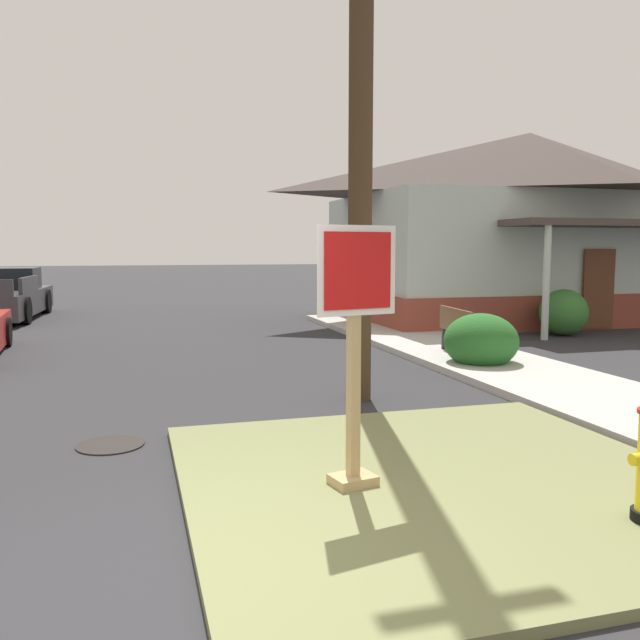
{
  "coord_description": "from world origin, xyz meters",
  "views": [
    {
      "loc": [
        -0.28,
        -3.88,
        2.07
      ],
      "look_at": [
        1.63,
        2.77,
        1.31
      ],
      "focal_mm": 37.0,
      "sensor_mm": 36.0,
      "label": 1
    }
  ],
  "objects_px": {
    "stop_sign": "(355,361)",
    "manhole_cover": "(110,445)",
    "pickup_truck_charcoal": "(1,298)",
    "utility_pole": "(361,3)",
    "street_bench": "(461,329)"
  },
  "relations": [
    {
      "from": "stop_sign",
      "to": "manhole_cover",
      "type": "bearing_deg",
      "value": 135.15
    },
    {
      "from": "manhole_cover",
      "to": "pickup_truck_charcoal",
      "type": "xyz_separation_m",
      "value": [
        -3.43,
        14.04,
        0.61
      ]
    },
    {
      "from": "stop_sign",
      "to": "pickup_truck_charcoal",
      "type": "height_order",
      "value": "stop_sign"
    },
    {
      "from": "pickup_truck_charcoal",
      "to": "manhole_cover",
      "type": "bearing_deg",
      "value": -76.27
    },
    {
      "from": "stop_sign",
      "to": "utility_pole",
      "type": "distance_m",
      "value": 5.37
    },
    {
      "from": "utility_pole",
      "to": "manhole_cover",
      "type": "bearing_deg",
      "value": -158.16
    },
    {
      "from": "manhole_cover",
      "to": "pickup_truck_charcoal",
      "type": "bearing_deg",
      "value": 103.73
    },
    {
      "from": "street_bench",
      "to": "pickup_truck_charcoal",
      "type": "bearing_deg",
      "value": 132.76
    },
    {
      "from": "pickup_truck_charcoal",
      "to": "street_bench",
      "type": "relative_size",
      "value": 3.68
    },
    {
      "from": "stop_sign",
      "to": "street_bench",
      "type": "height_order",
      "value": "stop_sign"
    },
    {
      "from": "street_bench",
      "to": "utility_pole",
      "type": "distance_m",
      "value": 5.96
    },
    {
      "from": "manhole_cover",
      "to": "pickup_truck_charcoal",
      "type": "relative_size",
      "value": 0.13
    },
    {
      "from": "manhole_cover",
      "to": "street_bench",
      "type": "height_order",
      "value": "street_bench"
    },
    {
      "from": "street_bench",
      "to": "stop_sign",
      "type": "bearing_deg",
      "value": -125.17
    },
    {
      "from": "pickup_truck_charcoal",
      "to": "street_bench",
      "type": "xyz_separation_m",
      "value": [
        9.51,
        -10.29,
        -0.03
      ]
    }
  ]
}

